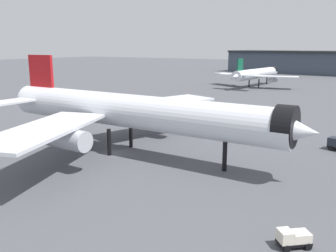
% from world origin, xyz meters
% --- Properties ---
extents(ground, '(900.00, 900.00, 0.00)m').
position_xyz_m(ground, '(0.00, 0.00, 0.00)').
color(ground, '#4C4F54').
extents(airliner_near_gate, '(64.93, 59.45, 17.71)m').
position_xyz_m(airliner_near_gate, '(2.19, 1.73, 7.80)').
color(airliner_near_gate, silver).
rests_on(airliner_near_gate, ground).
extents(airliner_far_taxiway, '(43.45, 47.84, 14.04)m').
position_xyz_m(airliner_far_taxiway, '(-17.27, 123.48, 6.19)').
color(airliner_far_taxiway, silver).
rests_on(airliner_far_taxiway, ground).
extents(baggage_tug_wing, '(3.45, 3.37, 1.85)m').
position_xyz_m(baggage_tug_wing, '(36.13, -15.11, 0.97)').
color(baggage_tug_wing, black).
rests_on(baggage_tug_wing, ground).
extents(traffic_cone_wingtip, '(0.54, 0.54, 0.67)m').
position_xyz_m(traffic_cone_wingtip, '(-20.48, 34.46, 0.34)').
color(traffic_cone_wingtip, '#F2600C').
rests_on(traffic_cone_wingtip, ground).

